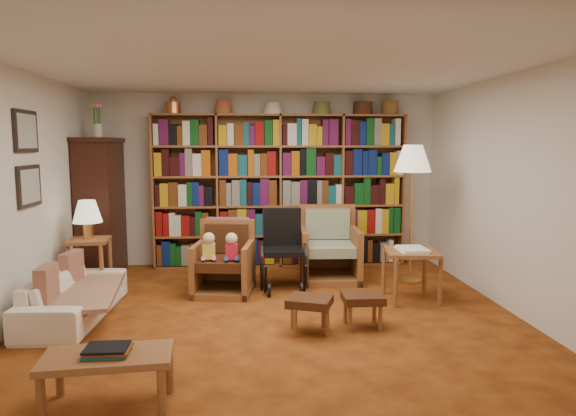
{
  "coord_description": "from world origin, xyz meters",
  "views": [
    {
      "loc": [
        -0.28,
        -5.07,
        1.76
      ],
      "look_at": [
        0.18,
        0.6,
        1.06
      ],
      "focal_mm": 32.0,
      "sensor_mm": 36.0,
      "label": 1
    }
  ],
  "objects": [
    {
      "name": "floor",
      "position": [
        0.0,
        0.0,
        0.0
      ],
      "size": [
        5.0,
        5.0,
        0.0
      ],
      "primitive_type": "plane",
      "color": "#9B4B17",
      "rests_on": "ground"
    },
    {
      "name": "ceiling",
      "position": [
        0.0,
        0.0,
        2.5
      ],
      "size": [
        5.0,
        5.0,
        0.0
      ],
      "primitive_type": "plane",
      "rotation": [
        3.14,
        0.0,
        0.0
      ],
      "color": "silver",
      "rests_on": "wall_back"
    },
    {
      "name": "wall_back",
      "position": [
        0.0,
        2.5,
        1.25
      ],
      "size": [
        5.0,
        0.0,
        5.0
      ],
      "primitive_type": "plane",
      "rotation": [
        1.57,
        0.0,
        0.0
      ],
      "color": "silver",
      "rests_on": "floor"
    },
    {
      "name": "wall_front",
      "position": [
        0.0,
        -2.5,
        1.25
      ],
      "size": [
        5.0,
        0.0,
        5.0
      ],
      "primitive_type": "plane",
      "rotation": [
        -1.57,
        0.0,
        0.0
      ],
      "color": "silver",
      "rests_on": "floor"
    },
    {
      "name": "wall_left",
      "position": [
        -2.5,
        0.0,
        1.25
      ],
      "size": [
        0.0,
        5.0,
        5.0
      ],
      "primitive_type": "plane",
      "rotation": [
        1.57,
        0.0,
        1.57
      ],
      "color": "silver",
      "rests_on": "floor"
    },
    {
      "name": "wall_right",
      "position": [
        2.5,
        0.0,
        1.25
      ],
      "size": [
        0.0,
        5.0,
        5.0
      ],
      "primitive_type": "plane",
      "rotation": [
        1.57,
        0.0,
        -1.57
      ],
      "color": "silver",
      "rests_on": "floor"
    },
    {
      "name": "bookshelf",
      "position": [
        0.2,
        2.33,
        1.17
      ],
      "size": [
        3.6,
        0.3,
        2.42
      ],
      "color": "#975D2E",
      "rests_on": "floor"
    },
    {
      "name": "curio_cabinet",
      "position": [
        -2.25,
        2.0,
        0.95
      ],
      "size": [
        0.5,
        0.95,
        2.4
      ],
      "color": "#32170D",
      "rests_on": "floor"
    },
    {
      "name": "framed_pictures",
      "position": [
        -2.48,
        0.3,
        1.62
      ],
      "size": [
        0.03,
        0.52,
        0.97
      ],
      "color": "black",
      "rests_on": "wall_left"
    },
    {
      "name": "sofa",
      "position": [
        -2.05,
        0.17,
        0.23
      ],
      "size": [
        1.63,
        0.7,
        0.47
      ],
      "primitive_type": "imported",
      "rotation": [
        0.0,
        0.0,
        1.53
      ],
      "color": "white",
      "rests_on": "floor"
    },
    {
      "name": "sofa_throw",
      "position": [
        -2.0,
        0.17,
        0.3
      ],
      "size": [
        0.92,
        1.49,
        0.04
      ],
      "primitive_type": "cube",
      "rotation": [
        0.0,
        0.0,
        0.12
      ],
      "color": "#C6B091",
      "rests_on": "sofa"
    },
    {
      "name": "cushion_left",
      "position": [
        -2.18,
        0.52,
        0.45
      ],
      "size": [
        0.16,
        0.37,
        0.36
      ],
      "primitive_type": "cube",
      "rotation": [
        0.0,
        0.0,
        -0.13
      ],
      "color": "maroon",
      "rests_on": "sofa"
    },
    {
      "name": "cushion_right",
      "position": [
        -2.18,
        -0.18,
        0.45
      ],
      "size": [
        0.13,
        0.38,
        0.37
      ],
      "primitive_type": "cube",
      "rotation": [
        0.0,
        0.0,
        0.05
      ],
      "color": "maroon",
      "rests_on": "sofa"
    },
    {
      "name": "side_table_lamp",
      "position": [
        -2.15,
        1.06,
        0.5
      ],
      "size": [
        0.48,
        0.48,
        0.66
      ],
      "color": "#975D2E",
      "rests_on": "floor"
    },
    {
      "name": "table_lamp",
      "position": [
        -2.15,
        1.06,
        0.97
      ],
      "size": [
        0.34,
        0.34,
        0.46
      ],
      "color": "gold",
      "rests_on": "side_table_lamp"
    },
    {
      "name": "armchair_leather",
      "position": [
        -0.57,
        1.04,
        0.36
      ],
      "size": [
        0.78,
        0.81,
        0.87
      ],
      "color": "#975D2E",
      "rests_on": "floor"
    },
    {
      "name": "armchair_sage",
      "position": [
        0.79,
        1.55,
        0.37
      ],
      "size": [
        0.8,
        0.83,
        0.96
      ],
      "color": "#975D2E",
      "rests_on": "floor"
    },
    {
      "name": "wheelchair",
      "position": [
        0.16,
        1.15,
        0.44
      ],
      "size": [
        0.56,
        0.78,
        0.98
      ],
      "color": "black",
      "rests_on": "floor"
    },
    {
      "name": "floor_lamp",
      "position": [
        1.81,
        1.27,
        1.52
      ],
      "size": [
        0.47,
        0.47,
        1.77
      ],
      "color": "gold",
      "rests_on": "floor"
    },
    {
      "name": "side_table_papers",
      "position": [
        1.57,
        0.49,
        0.49
      ],
      "size": [
        0.65,
        0.65,
        0.61
      ],
      "color": "#975D2E",
      "rests_on": "floor"
    },
    {
      "name": "footstool_a",
      "position": [
        0.3,
        -0.42,
        0.28
      ],
      "size": [
        0.49,
        0.46,
        0.34
      ],
      "color": "#452212",
      "rests_on": "floor"
    },
    {
      "name": "footstool_b",
      "position": [
        0.83,
        -0.33,
        0.27
      ],
      "size": [
        0.39,
        0.33,
        0.33
      ],
      "color": "#452212",
      "rests_on": "floor"
    },
    {
      "name": "coffee_table",
      "position": [
        -1.23,
        -1.68,
        0.32
      ],
      "size": [
        0.88,
        0.49,
        0.42
      ],
      "color": "#975D2E",
      "rests_on": "floor"
    }
  ]
}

